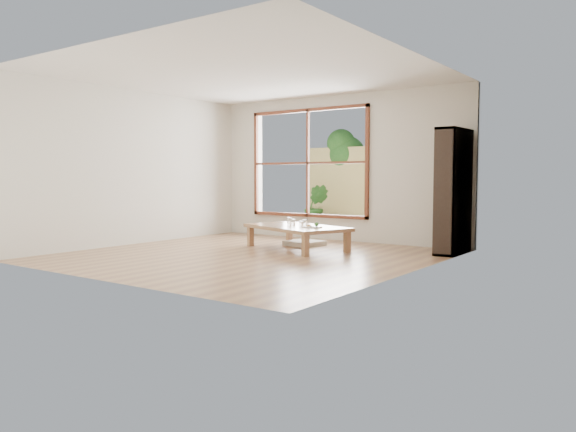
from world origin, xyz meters
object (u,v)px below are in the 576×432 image
(food_tray, at_px, (313,226))
(low_table, at_px, (297,229))
(bookshelf, at_px, (453,192))
(garden_bench, at_px, (309,218))

(food_tray, bearing_deg, low_table, 167.85)
(bookshelf, bearing_deg, food_tray, -150.38)
(food_tray, relative_size, garden_bench, 0.24)
(food_tray, height_order, garden_bench, food_tray)
(low_table, bearing_deg, food_tray, 2.53)
(bookshelf, height_order, food_tray, bookshelf)
(bookshelf, distance_m, food_tray, 2.15)
(food_tray, xyz_separation_m, garden_bench, (-1.61, 2.34, -0.08))
(low_table, distance_m, garden_bench, 2.54)
(bookshelf, relative_size, food_tray, 6.68)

